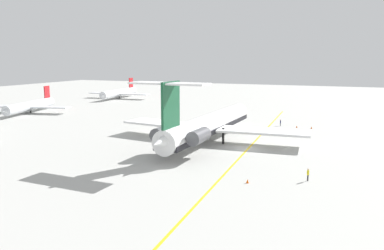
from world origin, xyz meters
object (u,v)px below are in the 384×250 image
(airliner_mid_right, at_px, (29,106))
(safety_cone_wingtip, at_px, (311,128))
(safety_cone_nose, at_px, (297,127))
(ground_crew_near_tail, at_px, (308,173))
(safety_cone_tail, at_px, (247,181))
(main_jetliner, at_px, (207,125))
(ground_crew_near_nose, at_px, (281,122))
(airliner_far_right, at_px, (118,93))

(airliner_mid_right, bearing_deg, safety_cone_wingtip, 80.21)
(safety_cone_wingtip, bearing_deg, safety_cone_nose, 90.83)
(ground_crew_near_tail, xyz_separation_m, safety_cone_tail, (-4.14, 7.63, -0.87))
(main_jetliner, xyz_separation_m, safety_cone_nose, (24.08, -14.95, -3.37))
(airliner_mid_right, bearing_deg, safety_cone_nose, 80.34)
(main_jetliner, distance_m, ground_crew_near_tail, 28.48)
(ground_crew_near_nose, bearing_deg, main_jetliner, 29.24)
(safety_cone_tail, bearing_deg, ground_crew_near_tail, -61.55)
(ground_crew_near_nose, bearing_deg, safety_cone_tail, 56.39)
(ground_crew_near_nose, distance_m, safety_cone_nose, 4.41)
(airliner_mid_right, height_order, safety_cone_nose, airliner_mid_right)
(airliner_far_right, height_order, ground_crew_near_tail, airliner_far_right)
(main_jetliner, height_order, airliner_far_right, main_jetliner)
(airliner_far_right, distance_m, safety_cone_nose, 90.67)
(main_jetliner, height_order, safety_cone_tail, main_jetliner)
(airliner_far_right, bearing_deg, main_jetliner, 40.25)
(airliner_far_right, xyz_separation_m, safety_cone_nose, (-42.69, -79.97, -2.19))
(ground_crew_near_tail, relative_size, safety_cone_tail, 3.30)
(main_jetliner, relative_size, airliner_far_right, 1.64)
(safety_cone_nose, height_order, safety_cone_wingtip, same)
(airliner_far_right, relative_size, safety_cone_tail, 50.81)
(ground_crew_near_nose, height_order, safety_cone_nose, ground_crew_near_nose)
(ground_crew_near_tail, bearing_deg, main_jetliner, 171.43)
(airliner_far_right, distance_m, ground_crew_near_nose, 86.46)
(main_jetliner, distance_m, safety_cone_nose, 28.54)
(airliner_mid_right, distance_m, ground_crew_near_nose, 77.39)
(airliner_far_right, bearing_deg, ground_crew_near_tail, 41.57)
(ground_crew_near_tail, xyz_separation_m, safety_cone_nose, (42.35, 6.75, -0.87))
(ground_crew_near_tail, bearing_deg, safety_cone_wingtip, 125.92)
(ground_crew_near_nose, relative_size, safety_cone_nose, 3.01)
(ground_crew_near_tail, bearing_deg, airliner_far_right, 167.10)
(safety_cone_wingtip, bearing_deg, airliner_mid_right, 93.93)
(main_jetliner, bearing_deg, airliner_far_right, 46.23)
(ground_crew_near_nose, height_order, safety_cone_wingtip, ground_crew_near_nose)
(main_jetliner, bearing_deg, safety_cone_tail, -145.90)
(main_jetliner, distance_m, ground_crew_near_nose, 27.44)
(main_jetliner, distance_m, safety_cone_tail, 26.67)
(ground_crew_near_nose, xyz_separation_m, safety_cone_wingtip, (-0.99, -7.72, -0.77))
(airliner_far_right, distance_m, safety_cone_tail, 119.21)
(airliner_mid_right, xyz_separation_m, safety_cone_nose, (5.77, -81.29, -2.03))
(safety_cone_nose, bearing_deg, airliner_mid_right, 94.06)
(ground_crew_near_nose, bearing_deg, airliner_mid_right, -32.56)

